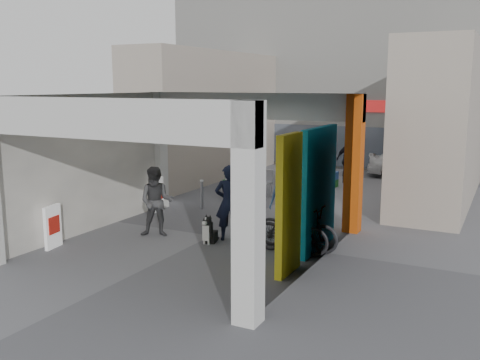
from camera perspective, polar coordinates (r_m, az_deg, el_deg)
The scene contains 21 objects.
ground at distance 13.43m, azimuth -3.06°, elevation -5.96°, with size 90.00×90.00×0.00m, color #5E5E63.
arcade_canopy at distance 12.01m, azimuth -2.91°, elevation 3.33°, with size 6.40×6.45×6.40m.
far_building at distance 25.96m, azimuth 12.86°, elevation 10.52°, with size 18.00×4.08×8.00m.
plaza_bldg_left at distance 21.68m, azimuth -3.44°, elevation 6.92°, with size 2.00×9.00×5.00m, color #A79B8B.
plaza_bldg_right at distance 18.78m, azimuth 21.06°, elevation 5.76°, with size 2.00×9.00×5.00m, color #A79B8B.
bollard_left at distance 16.21m, azimuth -4.09°, elevation -1.58°, with size 0.09×0.09×0.86m, color gray.
bollard_center at distance 15.47m, azimuth 1.40°, elevation -1.97°, with size 0.09×0.09×0.95m, color gray.
bollard_right at distance 14.86m, azimuth 7.03°, elevation -2.70°, with size 0.09×0.09×0.87m, color gray.
advert_board_near at distance 13.05m, azimuth -19.34°, elevation -4.71°, with size 0.18×0.56×1.00m.
advert_board_far at distance 16.05m, azimuth -8.74°, elevation -1.52°, with size 0.15×0.56×1.00m.
cafe_set at distance 18.10m, azimuth 0.72°, elevation -0.70°, with size 1.46×1.18×0.88m.
produce_stand at distance 18.78m, azimuth 0.10°, elevation -0.21°, with size 1.31×0.71×0.86m.
crate_stack at distance 19.96m, azimuth 9.69°, elevation 0.09°, with size 0.48×0.39×0.56m.
border_collie at distance 12.76m, azimuth -3.32°, elevation -5.53°, with size 0.26×0.51×0.70m.
man_with_dog at distance 12.86m, azimuth -1.19°, elevation -2.44°, with size 0.67×0.44×1.84m, color black.
man_back_turned at distance 13.35m, azimuth -8.90°, elevation -2.31°, with size 0.85×0.66×1.74m, color #3A3A3C.
man_elderly at distance 13.90m, azimuth 4.93°, elevation -1.81°, with size 0.83×0.54×1.70m, color #4E6C99.
man_crates at distance 20.75m, azimuth 11.49°, elevation 2.08°, with size 1.03×0.43×1.75m, color black.
bicycle_front at distance 12.28m, azimuth 6.13°, elevation -5.05°, with size 0.69×1.96×1.03m, color black.
bicycle_rear at distance 11.96m, azimuth 5.52°, elevation -5.44°, with size 0.49×1.73×1.04m, color black.
white_van at distance 22.64m, azimuth 18.23°, elevation 1.83°, with size 1.51×3.76×1.28m, color white.
Camera 1 is at (6.52, -11.13, 3.73)m, focal length 40.00 mm.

